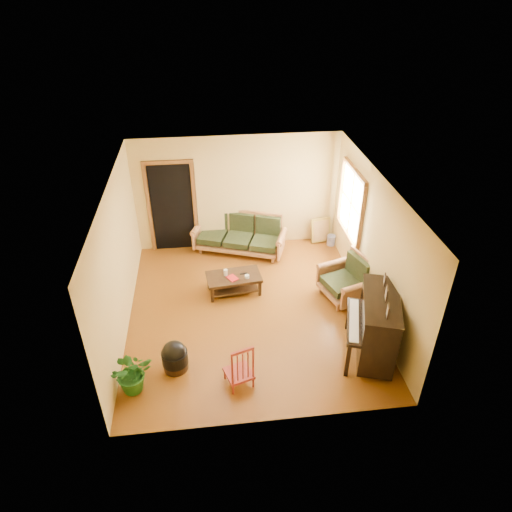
{
  "coord_description": "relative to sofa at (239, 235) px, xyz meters",
  "views": [
    {
      "loc": [
        -0.69,
        -6.7,
        5.58
      ],
      "look_at": [
        0.14,
        0.2,
        1.1
      ],
      "focal_mm": 32.0,
      "sensor_mm": 36.0,
      "label": 1
    }
  ],
  "objects": [
    {
      "name": "red_chair",
      "position": [
        -0.35,
        -3.89,
        -0.01
      ],
      "size": [
        0.51,
        0.53,
        0.85
      ],
      "primitive_type": "cube",
      "rotation": [
        0.0,
        0.0,
        0.32
      ],
      "color": "maroon",
      "rests_on": "floor"
    },
    {
      "name": "book",
      "position": [
        -0.34,
        -1.66,
        -0.04
      ],
      "size": [
        0.26,
        0.28,
        0.02
      ],
      "primitive_type": "imported",
      "rotation": [
        0.0,
        0.0,
        0.52
      ],
      "color": "maroon",
      "rests_on": "coffee_table"
    },
    {
      "name": "coffee_table",
      "position": [
        -0.24,
        -1.52,
        -0.24
      ],
      "size": [
        1.12,
        0.69,
        0.39
      ],
      "primitive_type": "cube",
      "rotation": [
        0.0,
        0.0,
        0.11
      ],
      "color": "black",
      "rests_on": "floor"
    },
    {
      "name": "ceramic_crock",
      "position": [
        2.16,
        0.02,
        -0.31
      ],
      "size": [
        0.21,
        0.21,
        0.24
      ],
      "primitive_type": "cylinder",
      "rotation": [
        0.0,
        0.0,
        -0.06
      ],
      "color": "navy",
      "rests_on": "floor"
    },
    {
      "name": "window",
      "position": [
        2.22,
        -0.86,
        1.07
      ],
      "size": [
        0.12,
        1.36,
        1.46
      ],
      "primitive_type": "cube",
      "color": "white",
      "rests_on": "right_wall"
    },
    {
      "name": "armchair",
      "position": [
        1.87,
        -1.96,
        0.02
      ],
      "size": [
        1.1,
        1.13,
        0.91
      ],
      "primitive_type": "cube",
      "rotation": [
        0.0,
        0.0,
        0.31
      ],
      "color": "#945C36",
      "rests_on": "floor"
    },
    {
      "name": "floor",
      "position": [
        0.01,
        -2.16,
        -0.43
      ],
      "size": [
        5.0,
        5.0,
        0.0
      ],
      "primitive_type": "plane",
      "color": "#5A2E0B",
      "rests_on": "ground"
    },
    {
      "name": "leaning_frame",
      "position": [
        1.94,
        0.19,
        -0.12
      ],
      "size": [
        0.48,
        0.19,
        0.63
      ],
      "primitive_type": "cube",
      "rotation": [
        0.0,
        0.0,
        0.18
      ],
      "color": "gold",
      "rests_on": "floor"
    },
    {
      "name": "piano",
      "position": [
        1.95,
        -3.53,
        0.15
      ],
      "size": [
        1.14,
        1.5,
        1.17
      ],
      "primitive_type": "cube",
      "rotation": [
        0.0,
        0.0,
        -0.3
      ],
      "color": "black",
      "rests_on": "floor"
    },
    {
      "name": "sofa",
      "position": [
        0.0,
        0.0,
        0.0
      ],
      "size": [
        2.19,
        1.49,
        0.87
      ],
      "primitive_type": "cube",
      "rotation": [
        0.0,
        0.0,
        -0.35
      ],
      "color": "#945C36",
      "rests_on": "floor"
    },
    {
      "name": "footstool",
      "position": [
        -1.34,
        -3.46,
        -0.23
      ],
      "size": [
        0.56,
        0.56,
        0.4
      ],
      "primitive_type": "cylinder",
      "rotation": [
        0.0,
        0.0,
        0.43
      ],
      "color": "black",
      "rests_on": "floor"
    },
    {
      "name": "candle",
      "position": [
        -0.39,
        -1.48,
        0.02
      ],
      "size": [
        0.08,
        0.08,
        0.13
      ],
      "primitive_type": "cylinder",
      "rotation": [
        0.0,
        0.0,
        0.13
      ],
      "color": "white",
      "rests_on": "coffee_table"
    },
    {
      "name": "potted_plant",
      "position": [
        -1.96,
        -3.82,
        -0.09
      ],
      "size": [
        0.77,
        0.71,
        0.7
      ],
      "primitive_type": "imported",
      "rotation": [
        0.0,
        0.0,
        0.32
      ],
      "color": "#1B5317",
      "rests_on": "floor"
    },
    {
      "name": "glass_jar",
      "position": [
        0.02,
        -1.61,
        -0.02
      ],
      "size": [
        0.12,
        0.12,
        0.06
      ],
      "primitive_type": "cylinder",
      "rotation": [
        0.0,
        0.0,
        0.39
      ],
      "color": "white",
      "rests_on": "coffee_table"
    },
    {
      "name": "remote",
      "position": [
        -0.04,
        -1.48,
        -0.04
      ],
      "size": [
        0.15,
        0.05,
        0.01
      ],
      "primitive_type": "cube",
      "rotation": [
        0.0,
        0.0,
        0.1
      ],
      "color": "black",
      "rests_on": "coffee_table"
    },
    {
      "name": "doorway",
      "position": [
        -1.44,
        0.32,
        0.59
      ],
      "size": [
        1.08,
        0.16,
        2.05
      ],
      "primitive_type": "cube",
      "color": "black",
      "rests_on": "floor"
    }
  ]
}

